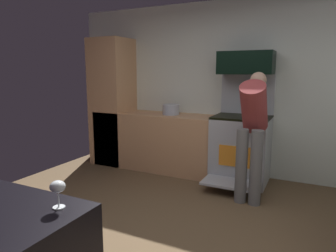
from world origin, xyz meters
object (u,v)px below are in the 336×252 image
oven_range (241,147)px  microwave (246,63)px  stock_pot (171,109)px  person_cook (252,127)px  wine_glass_far (58,188)px

oven_range → microwave: 1.17m
oven_range → stock_pot: oven_range is taller
person_cook → stock_pot: 1.50m
person_cook → wine_glass_far: (-0.44, -2.60, 0.09)m
wine_glass_far → oven_range: bearing=86.7°
stock_pot → oven_range: bearing=-0.7°
oven_range → stock_pot: (-1.11, 0.01, 0.47)m
person_cook → oven_range: bearing=113.1°
person_cook → wine_glass_far: 2.64m
oven_range → microwave: microwave is taller
oven_range → person_cook: 0.76m
stock_pot → wine_glass_far: bearing=-73.9°
person_cook → stock_pot: (-1.36, 0.61, 0.06)m
microwave → person_cook: (0.25, -0.69, -0.76)m
oven_range → wine_glass_far: oven_range is taller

